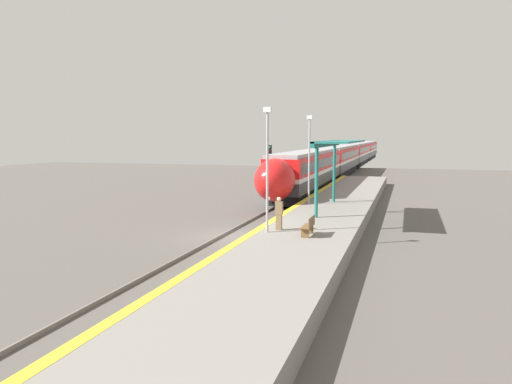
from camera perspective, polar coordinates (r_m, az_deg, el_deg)
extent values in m
plane|color=#56514C|center=(27.08, -2.28, -5.11)|extent=(120.00, 120.00, 0.00)
cube|color=slate|center=(27.31, -3.71, -4.86)|extent=(0.08, 90.00, 0.15)
cube|color=slate|center=(26.84, -0.82, -5.05)|extent=(0.08, 90.00, 0.15)
cube|color=black|center=(46.32, 6.01, 0.50)|extent=(2.51, 19.71, 0.82)
cube|color=#38383D|center=(46.24, 6.02, 1.59)|extent=(2.85, 21.42, 0.94)
cube|color=white|center=(46.19, 6.03, 2.37)|extent=(2.86, 21.42, 0.32)
cube|color=red|center=(46.13, 6.04, 3.46)|extent=(2.85, 21.42, 1.43)
cube|color=black|center=(46.14, 6.04, 3.37)|extent=(2.88, 19.71, 0.79)
cube|color=#9E9EA3|center=(46.10, 6.05, 4.53)|extent=(2.56, 21.42, 0.30)
cylinder|color=black|center=(38.99, 2.78, -0.84)|extent=(0.12, 0.94, 0.94)
cylinder|color=black|center=(38.66, 4.85, -0.92)|extent=(0.12, 0.94, 0.94)
cylinder|color=black|center=(41.11, 3.53, -0.46)|extent=(0.12, 0.94, 0.94)
cylinder|color=black|center=(40.80, 5.50, -0.53)|extent=(0.12, 0.94, 0.94)
cylinder|color=black|center=(51.89, 6.40, 0.96)|extent=(0.12, 0.94, 0.94)
cylinder|color=black|center=(51.64, 7.97, 0.91)|extent=(0.12, 0.94, 0.94)
cylinder|color=black|center=(54.04, 6.83, 1.18)|extent=(0.12, 0.94, 0.94)
cylinder|color=black|center=(53.81, 8.34, 1.13)|extent=(0.12, 0.94, 0.94)
ellipsoid|color=red|center=(34.40, 2.16, 1.39)|extent=(2.73, 4.17, 2.97)
ellipsoid|color=black|center=(33.86, 1.94, 2.14)|extent=(1.99, 2.43, 1.51)
sphere|color=#F9F4CC|center=(33.02, 1.46, -0.74)|extent=(0.24, 0.24, 0.24)
cube|color=black|center=(68.19, 9.60, 2.37)|extent=(2.51, 19.71, 0.82)
cube|color=#38383D|center=(68.13, 9.61, 3.11)|extent=(2.85, 21.42, 0.94)
cube|color=white|center=(68.10, 9.62, 3.64)|extent=(2.86, 21.42, 0.32)
cube|color=red|center=(68.06, 9.64, 4.38)|extent=(2.85, 21.42, 1.43)
cube|color=black|center=(68.06, 9.64, 4.32)|extent=(2.88, 19.71, 0.79)
cube|color=#9E9EA3|center=(68.04, 9.65, 5.11)|extent=(2.56, 21.42, 0.30)
cylinder|color=black|center=(60.66, 7.97, 1.74)|extent=(0.12, 0.94, 0.94)
cylinder|color=black|center=(60.45, 9.31, 1.70)|extent=(0.12, 0.94, 0.94)
cylinder|color=black|center=(62.83, 8.28, 1.90)|extent=(0.12, 0.94, 0.94)
cylinder|color=black|center=(62.63, 9.59, 1.86)|extent=(0.12, 0.94, 0.94)
cylinder|color=black|center=(73.77, 9.60, 2.56)|extent=(0.12, 0.94, 0.94)
cylinder|color=black|center=(73.60, 10.72, 2.52)|extent=(0.12, 0.94, 0.94)
cylinder|color=black|center=(75.95, 9.82, 2.66)|extent=(0.12, 0.94, 0.94)
cylinder|color=black|center=(75.78, 10.90, 2.63)|extent=(0.12, 0.94, 0.94)
cube|color=black|center=(90.23, 11.45, 3.33)|extent=(2.51, 19.71, 0.82)
cube|color=#38383D|center=(90.19, 11.46, 3.89)|extent=(2.85, 21.42, 0.94)
cube|color=white|center=(90.16, 11.47, 4.29)|extent=(2.86, 21.42, 0.32)
cube|color=red|center=(90.13, 11.48, 4.85)|extent=(2.85, 21.42, 1.43)
cube|color=black|center=(90.14, 11.48, 4.80)|extent=(2.88, 19.71, 0.79)
cube|color=#9E9EA3|center=(90.11, 11.49, 5.40)|extent=(2.56, 21.42, 0.30)
cylinder|color=black|center=(82.63, 10.41, 2.96)|extent=(0.12, 0.94, 0.94)
cylinder|color=black|center=(82.48, 11.41, 2.93)|extent=(0.12, 0.94, 0.94)
cylinder|color=black|center=(84.81, 10.59, 3.04)|extent=(0.12, 0.94, 0.94)
cylinder|color=black|center=(84.66, 11.56, 3.01)|extent=(0.12, 0.94, 0.94)
cylinder|color=black|center=(95.82, 11.34, 3.41)|extent=(0.12, 0.94, 0.94)
cylinder|color=black|center=(95.68, 12.20, 3.39)|extent=(0.12, 0.94, 0.94)
cylinder|color=black|center=(98.00, 11.47, 3.48)|extent=(0.12, 0.94, 0.94)
cylinder|color=black|center=(97.87, 12.31, 3.45)|extent=(0.12, 0.94, 0.94)
cube|color=black|center=(112.34, 12.57, 3.91)|extent=(2.51, 19.71, 0.82)
cube|color=#38383D|center=(112.31, 12.58, 4.36)|extent=(2.85, 21.42, 0.94)
cube|color=white|center=(112.29, 12.59, 4.68)|extent=(2.86, 21.42, 0.32)
cube|color=red|center=(112.27, 12.60, 5.13)|extent=(2.85, 21.42, 1.43)
cube|color=black|center=(112.27, 12.60, 5.09)|extent=(2.88, 19.71, 0.79)
cube|color=#9E9EA3|center=(112.25, 12.61, 5.57)|extent=(2.56, 21.42, 0.30)
cylinder|color=black|center=(104.71, 11.84, 3.66)|extent=(0.12, 0.94, 0.94)
cylinder|color=black|center=(104.59, 12.62, 3.63)|extent=(0.12, 0.94, 0.94)
cylinder|color=black|center=(106.90, 11.94, 3.71)|extent=(0.12, 0.94, 0.94)
cylinder|color=black|center=(106.78, 12.72, 3.69)|extent=(0.12, 0.94, 0.94)
cylinder|color=black|center=(117.93, 12.43, 3.95)|extent=(0.12, 0.94, 0.94)
cylinder|color=black|center=(117.82, 13.13, 3.93)|extent=(0.12, 0.94, 0.94)
cylinder|color=black|center=(120.12, 12.52, 3.99)|extent=(0.12, 0.94, 0.94)
cylinder|color=black|center=(120.01, 13.20, 3.97)|extent=(0.12, 0.94, 0.94)
cube|color=gray|center=(25.96, 6.25, -4.70)|extent=(4.89, 64.00, 0.85)
cube|color=yellow|center=(26.38, 1.46, -3.53)|extent=(0.40, 64.00, 0.01)
cube|color=brown|center=(22.64, 5.62, -4.71)|extent=(0.36, 0.06, 0.42)
cube|color=brown|center=(23.66, 6.13, -4.23)|extent=(0.36, 0.06, 0.42)
cube|color=brown|center=(23.11, 5.89, -3.92)|extent=(0.44, 1.41, 0.03)
cube|color=brown|center=(23.03, 6.38, -3.37)|extent=(0.04, 1.41, 0.44)
cube|color=#7F6647|center=(24.36, 2.64, -3.45)|extent=(0.28, 0.20, 0.79)
cube|color=#7F6647|center=(24.25, 2.65, -1.81)|extent=(0.36, 0.22, 0.62)
sphere|color=beige|center=(24.19, 2.65, -0.83)|extent=(0.21, 0.21, 0.21)
cylinder|color=#59595E|center=(41.07, 1.59, 1.65)|extent=(0.14, 0.14, 3.95)
cube|color=black|center=(40.94, 1.60, 4.90)|extent=(0.28, 0.20, 0.70)
sphere|color=#1ED833|center=(40.83, 1.56, 5.13)|extent=(0.14, 0.14, 0.14)
sphere|color=#330A0A|center=(40.84, 1.56, 4.65)|extent=(0.14, 0.14, 0.14)
cylinder|color=#9E9EA3|center=(23.50, 1.30, 2.19)|extent=(0.12, 0.12, 5.67)
cube|color=silver|center=(23.46, 1.32, 9.40)|extent=(0.36, 0.20, 0.24)
cylinder|color=#9E9EA3|center=(33.52, 6.10, 3.45)|extent=(0.12, 0.12, 5.67)
cube|color=silver|center=(33.49, 6.16, 8.50)|extent=(0.36, 0.20, 0.24)
cylinder|color=#1E6B66|center=(28.05, 6.92, 1.13)|extent=(0.20, 0.20, 3.99)
cylinder|color=#1E6B66|center=(34.80, 8.92, 2.14)|extent=(0.20, 0.20, 3.99)
cube|color=#1E6B66|center=(31.31, 8.09, 5.51)|extent=(0.24, 9.86, 0.36)
cube|color=#1E6B66|center=(31.18, 9.73, 5.70)|extent=(2.00, 9.86, 0.10)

